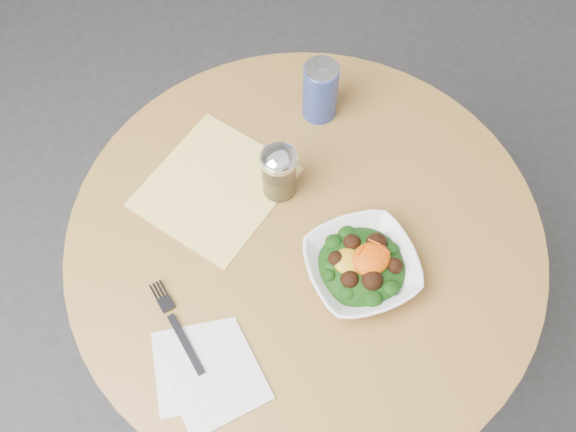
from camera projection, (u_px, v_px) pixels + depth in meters
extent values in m
plane|color=#303133|center=(299.00, 349.00, 1.86)|extent=(6.00, 6.00, 0.00)
cylinder|color=black|center=(299.00, 348.00, 1.85)|extent=(0.52, 0.52, 0.03)
cylinder|color=black|center=(301.00, 307.00, 1.55)|extent=(0.10, 0.10, 0.71)
cylinder|color=#A57F3B|center=(305.00, 239.00, 1.22)|extent=(0.90, 0.90, 0.04)
cube|color=yellow|center=(215.00, 187.00, 1.25)|extent=(0.34, 0.33, 0.00)
cube|color=silver|center=(199.00, 366.00, 1.08)|extent=(0.19, 0.19, 0.00)
cube|color=silver|center=(215.00, 379.00, 1.07)|extent=(0.16, 0.16, 0.00)
imported|color=white|center=(361.00, 267.00, 1.14)|extent=(0.23, 0.23, 0.05)
ellipsoid|color=black|center=(361.00, 267.00, 1.15)|extent=(0.16, 0.16, 0.06)
ellipsoid|color=gold|center=(348.00, 261.00, 1.12)|extent=(0.05, 0.05, 0.02)
ellipsoid|color=#DF5404|center=(371.00, 259.00, 1.12)|extent=(0.07, 0.06, 0.03)
cube|color=black|center=(186.00, 344.00, 1.10)|extent=(0.01, 0.12, 0.00)
cube|color=black|center=(163.00, 297.00, 1.14)|extent=(0.02, 0.07, 0.00)
cylinder|color=silver|center=(279.00, 175.00, 1.20)|extent=(0.07, 0.07, 0.10)
cylinder|color=olive|center=(279.00, 181.00, 1.22)|extent=(0.06, 0.06, 0.06)
cylinder|color=white|center=(279.00, 159.00, 1.15)|extent=(0.07, 0.07, 0.01)
ellipsoid|color=white|center=(279.00, 157.00, 1.15)|extent=(0.07, 0.07, 0.03)
cylinder|color=navy|center=(320.00, 91.00, 1.28)|extent=(0.07, 0.07, 0.13)
cylinder|color=silver|center=(322.00, 69.00, 1.22)|extent=(0.07, 0.07, 0.00)
cube|color=silver|center=(321.00, 64.00, 1.22)|extent=(0.02, 0.02, 0.00)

